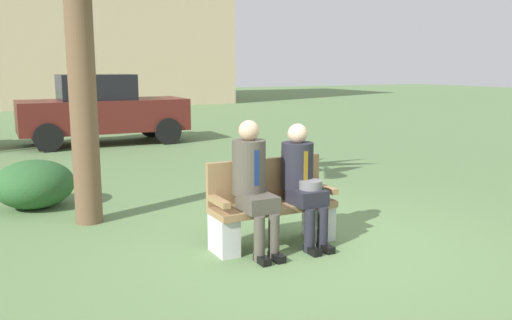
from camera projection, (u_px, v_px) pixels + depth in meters
The scene contains 6 objects.
ground_plane at pixel (314, 246), 5.63m from camera, with size 80.00×80.00×0.00m, color #5D7D4B.
park_bench at pixel (271, 208), 5.64m from camera, with size 1.34×0.44×0.90m.
seated_man_left at pixel (253, 180), 5.36m from camera, with size 0.34×0.72×1.33m.
seated_man_right at pixel (302, 178), 5.61m from camera, with size 0.34×0.72×1.27m.
shrub_near_bench at pixel (34, 184), 7.10m from camera, with size 1.03×0.95×0.65m, color #2C5B2C.
parked_car_far at pixel (102, 110), 12.96m from camera, with size 3.92×1.75×1.68m.
Camera 1 is at (-3.01, -4.51, 1.86)m, focal length 37.66 mm.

